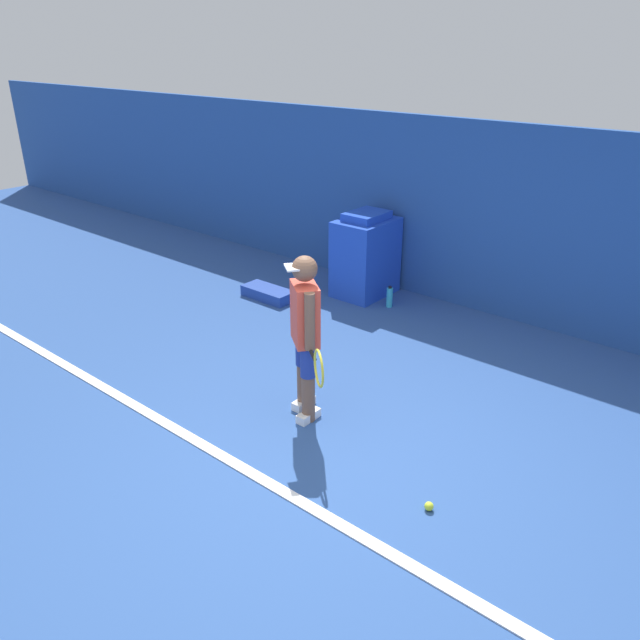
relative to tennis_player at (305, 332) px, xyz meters
The scene contains 8 objects.
ground_plane 1.12m from the tennis_player, 41.97° to the right, with size 24.00×24.00×0.00m, color #2D5193.
back_wall 3.31m from the tennis_player, 80.43° to the left, with size 24.00×0.10×2.31m.
court_baseline 1.36m from the tennis_player, 59.53° to the right, with size 21.60×0.10×0.01m.
tennis_player is the anchor object (origin of this frame).
tennis_ball 1.77m from the tennis_player, 14.43° to the right, with size 0.07×0.07×0.07m.
covered_chair 3.07m from the tennis_player, 116.10° to the left, with size 0.60×0.81×1.12m.
equipment_bag 2.95m from the tennis_player, 141.23° to the left, with size 0.72×0.32×0.14m.
water_bottle 2.80m from the tennis_player, 107.84° to the left, with size 0.08×0.08×0.28m.
Camera 1 is at (2.66, -3.16, 3.15)m, focal length 35.00 mm.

